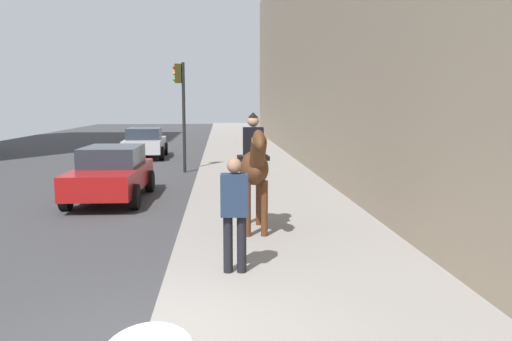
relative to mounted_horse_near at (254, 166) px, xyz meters
name	(u,v)px	position (x,y,z in m)	size (l,w,h in m)	color
mounted_horse_near	(254,166)	(0.00, 0.00, 0.00)	(2.15, 0.62, 2.31)	#4C2B16
pedestrian_greeting	(235,207)	(-2.41, 0.44, -0.31)	(0.28, 0.42, 1.70)	black
car_near_lane	(145,142)	(14.93, 4.23, -0.67)	(4.04, 2.05, 1.44)	#B7BABF
car_mid_lane	(112,173)	(4.14, 3.57, -0.66)	(4.12, 1.91, 1.44)	maroon
traffic_light_near_curb	(181,100)	(9.56, 2.07, 1.32)	(0.20, 0.44, 4.09)	black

